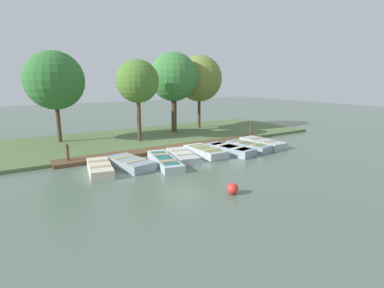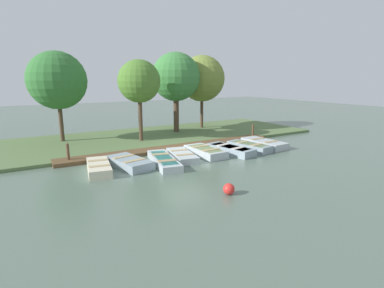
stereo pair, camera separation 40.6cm
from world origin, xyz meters
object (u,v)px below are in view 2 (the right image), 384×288
Objects in this scene: buoy at (229,189)px; rowboat_5 at (230,150)px; park_tree_right at (202,79)px; rowboat_7 at (264,143)px; rowboat_0 at (99,167)px; park_tree_left at (139,82)px; park_tree_center at (176,77)px; rowboat_1 at (129,162)px; rowboat_6 at (249,147)px; rowboat_3 at (182,155)px; mooring_post_far at (253,132)px; mooring_post_near at (68,153)px; park_tree_far_left at (57,81)px; rowboat_4 at (205,152)px; rowboat_2 at (164,161)px.

rowboat_5 is at bearing 141.68° from buoy.
rowboat_5 is at bearing -21.14° from park_tree_right.
rowboat_7 and buoy have the same top height.
rowboat_0 is 0.51× the size of park_tree_left.
rowboat_1 is at bearing -42.40° from park_tree_center.
rowboat_6 is 7.31m from buoy.
mooring_post_far is (-2.15, 6.88, 0.35)m from rowboat_3.
rowboat_1 is 3.24m from mooring_post_near.
buoy reaches higher than rowboat_1.
buoy is at bearing 30.61° from mooring_post_near.
buoy is (5.29, -0.95, 0.03)m from rowboat_3.
rowboat_3 is at bearing -38.79° from park_tree_right.
park_tree_center is (-6.73, 3.20, 4.10)m from rowboat_3.
mooring_post_near is at bearing -90.00° from mooring_post_far.
park_tree_far_left is at bearing -176.93° from rowboat_1.
rowboat_3 is at bearing 68.12° from mooring_post_near.
park_tree_right reaches higher than mooring_post_near.
rowboat_4 is 2.95m from rowboat_6.
rowboat_5 and rowboat_7 have the same top height.
rowboat_5 is 1.09× the size of rowboat_6.
park_tree_center is at bearing -161.68° from rowboat_7.
park_tree_far_left is (-5.20, 0.45, 3.53)m from mooring_post_near.
mooring_post_far is (-2.22, 1.05, 0.32)m from rowboat_7.
park_tree_center reaches higher than park_tree_right.
rowboat_6 is 3.50m from mooring_post_far.
park_tree_right reaches higher than rowboat_4.
park_tree_right is (-7.47, 0.11, 3.96)m from rowboat_7.
park_tree_left reaches higher than mooring_post_far.
mooring_post_far is 8.51m from park_tree_left.
rowboat_3 is at bearing 169.84° from buoy.
rowboat_1 is 0.78× the size of rowboat_2.
rowboat_3 is 5.77m from mooring_post_near.
rowboat_2 is 8.47× the size of buoy.
park_tree_left is at bearing 150.74° from rowboat_0.
rowboat_6 is at bearing 9.70° from park_tree_center.
rowboat_2 is 9.41m from park_tree_far_left.
park_tree_center reaches higher than rowboat_5.
rowboat_4 is 8.06m from park_tree_center.
rowboat_4 reaches higher than rowboat_1.
park_tree_center reaches higher than park_tree_far_left.
rowboat_6 is 8.01m from park_tree_left.
rowboat_0 is 8.37m from park_tree_far_left.
rowboat_5 is at bearing 32.57° from park_tree_left.
park_tree_far_left is (-7.42, -0.51, 3.84)m from rowboat_0.
rowboat_5 is at bearing -2.08° from park_tree_center.
park_tree_right reaches higher than mooring_post_far.
park_tree_left is 0.89× the size of park_tree_right.
rowboat_2 reaches higher than rowboat_3.
rowboat_4 is 10.47m from park_tree_far_left.
park_tree_center is at bearing 117.19° from park_tree_left.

